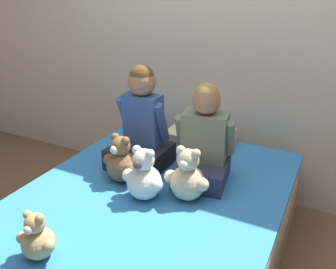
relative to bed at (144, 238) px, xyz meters
name	(u,v)px	position (x,y,z in m)	size (l,w,h in m)	color
wall_behind_bed	(220,31)	(0.00, 1.14, 1.01)	(8.00, 0.06, 2.50)	beige
bed	(144,238)	(0.00, 0.00, 0.00)	(1.41, 2.01, 0.49)	#997F60
child_on_left	(141,127)	(-0.23, 0.38, 0.50)	(0.36, 0.34, 0.65)	black
child_on_right	(204,142)	(0.19, 0.38, 0.48)	(0.36, 0.38, 0.58)	#282D47
teddy_bear_held_by_left_child	(121,162)	(-0.23, 0.14, 0.37)	(0.24, 0.19, 0.29)	brown
teddy_bear_held_by_right_child	(187,178)	(0.20, 0.14, 0.37)	(0.26, 0.19, 0.31)	#D1B78E
teddy_bear_between_children	(144,177)	(-0.01, 0.04, 0.37)	(0.25, 0.19, 0.30)	silver
teddy_bear_at_foot_of_bed	(37,239)	(-0.19, -0.56, 0.34)	(0.19, 0.14, 0.23)	tan
pillow_at_headboard	(200,138)	(0.00, 0.82, 0.30)	(0.45, 0.31, 0.11)	beige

